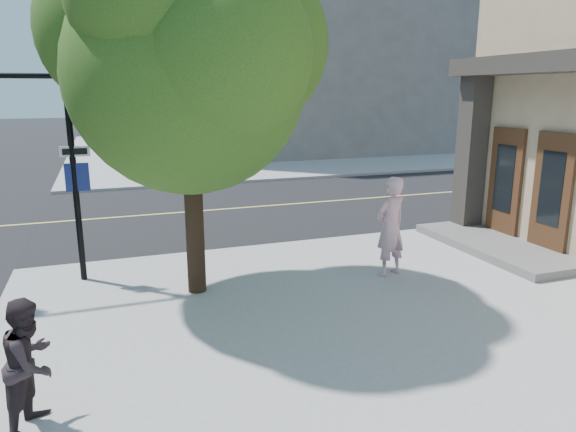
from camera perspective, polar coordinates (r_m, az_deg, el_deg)
name	(u,v)px	position (r m, az deg, el deg)	size (l,w,h in m)	color
ground	(67,270)	(11.91, -23.11, -5.44)	(140.00, 140.00, 0.00)	black
road_ew	(76,221)	(16.24, -22.32, -0.47)	(140.00, 9.00, 0.01)	black
sidewalk_ne	(300,146)	(35.32, 1.34, 7.69)	(29.00, 25.00, 0.12)	#9C9C9C
filler_ne	(305,37)	(35.96, 1.89, 19.06)	(18.00, 16.00, 14.00)	slate
man_on_phone	(390,226)	(10.25, 11.20, -1.14)	(0.71, 0.47, 1.96)	#DAA2B0
pedestrian	(31,363)	(6.34, -26.47, -14.23)	(0.71, 0.55, 1.45)	#2A2023
street_tree	(194,44)	(9.08, -10.35, 18.07)	(5.00, 4.54, 6.63)	black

